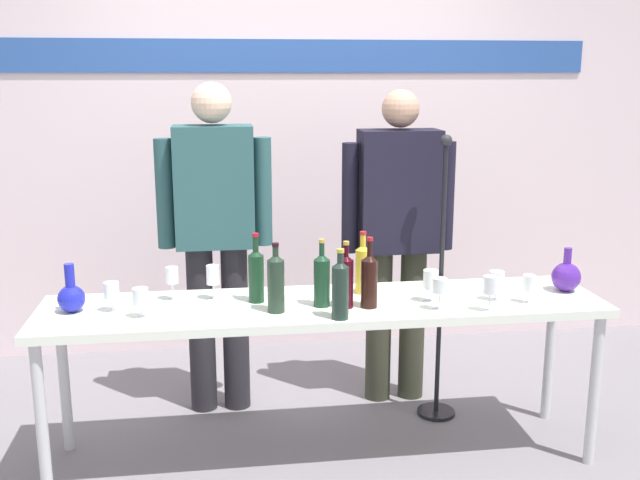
% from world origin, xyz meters
% --- Properties ---
extents(ground_plane, '(10.00, 10.00, 0.00)m').
position_xyz_m(ground_plane, '(0.00, 0.00, 0.00)').
color(ground_plane, slate).
extents(back_wall, '(5.47, 0.11, 3.00)m').
position_xyz_m(back_wall, '(0.00, 1.56, 1.50)').
color(back_wall, silver).
rests_on(back_wall, ground).
extents(display_table, '(2.56, 0.57, 0.77)m').
position_xyz_m(display_table, '(0.00, 0.00, 0.70)').
color(display_table, white).
rests_on(display_table, ground).
extents(decanter_blue_left, '(0.12, 0.12, 0.22)m').
position_xyz_m(decanter_blue_left, '(-1.11, 0.02, 0.84)').
color(decanter_blue_left, '#1E23B5').
rests_on(decanter_blue_left, display_table).
extents(decanter_blue_right, '(0.14, 0.14, 0.21)m').
position_xyz_m(decanter_blue_right, '(1.17, 0.02, 0.84)').
color(decanter_blue_right, '#4D2293').
rests_on(decanter_blue_right, display_table).
extents(presenter_left, '(0.59, 0.22, 1.74)m').
position_xyz_m(presenter_left, '(-0.48, 0.60, 1.00)').
color(presenter_left, '#26232A').
rests_on(presenter_left, ground).
extents(presenter_right, '(0.61, 0.22, 1.70)m').
position_xyz_m(presenter_right, '(0.48, 0.60, 0.97)').
color(presenter_right, '#333426').
rests_on(presenter_right, ground).
extents(wine_bottle_0, '(0.07, 0.07, 0.30)m').
position_xyz_m(wine_bottle_0, '(0.20, 0.12, 0.89)').
color(wine_bottle_0, gold).
rests_on(wine_bottle_0, display_table).
extents(wine_bottle_1, '(0.07, 0.07, 0.32)m').
position_xyz_m(wine_bottle_1, '(0.19, -0.09, 0.90)').
color(wine_bottle_1, black).
rests_on(wine_bottle_1, display_table).
extents(wine_bottle_2, '(0.07, 0.07, 0.32)m').
position_xyz_m(wine_bottle_2, '(-0.31, 0.05, 0.90)').
color(wine_bottle_2, '#153720').
rests_on(wine_bottle_2, display_table).
extents(wine_bottle_3, '(0.07, 0.07, 0.31)m').
position_xyz_m(wine_bottle_3, '(-0.23, -0.10, 0.90)').
color(wine_bottle_3, '#213326').
rests_on(wine_bottle_3, display_table).
extents(wine_bottle_4, '(0.07, 0.07, 0.30)m').
position_xyz_m(wine_bottle_4, '(0.03, -0.23, 0.90)').
color(wine_bottle_4, '#1D2F27').
rests_on(wine_bottle_4, display_table).
extents(wine_bottle_5, '(0.07, 0.07, 0.30)m').
position_xyz_m(wine_bottle_5, '(0.08, -0.08, 0.89)').
color(wine_bottle_5, '#370510').
rests_on(wine_bottle_5, display_table).
extents(wine_bottle_6, '(0.07, 0.07, 0.31)m').
position_xyz_m(wine_bottle_6, '(-0.02, -0.05, 0.89)').
color(wine_bottle_6, '#173C25').
rests_on(wine_bottle_6, display_table).
extents(wine_glass_left_0, '(0.06, 0.06, 0.16)m').
position_xyz_m(wine_glass_left_0, '(-0.68, 0.13, 0.88)').
color(wine_glass_left_0, white).
rests_on(wine_glass_left_0, display_table).
extents(wine_glass_left_1, '(0.06, 0.06, 0.16)m').
position_xyz_m(wine_glass_left_1, '(-0.50, 0.12, 0.88)').
color(wine_glass_left_1, white).
rests_on(wine_glass_left_1, display_table).
extents(wine_glass_left_2, '(0.07, 0.07, 0.13)m').
position_xyz_m(wine_glass_left_2, '(-0.94, 0.00, 0.86)').
color(wine_glass_left_2, white).
rests_on(wine_glass_left_2, display_table).
extents(wine_glass_left_3, '(0.07, 0.07, 0.13)m').
position_xyz_m(wine_glass_left_3, '(-0.80, -0.10, 0.86)').
color(wine_glass_left_3, white).
rests_on(wine_glass_left_3, display_table).
extents(wine_glass_right_0, '(0.06, 0.06, 0.15)m').
position_xyz_m(wine_glass_right_0, '(0.48, -0.18, 0.87)').
color(wine_glass_right_0, white).
rests_on(wine_glass_right_0, display_table).
extents(wine_glass_right_1, '(0.07, 0.07, 0.15)m').
position_xyz_m(wine_glass_right_1, '(0.48, -0.06, 0.87)').
color(wine_glass_right_1, white).
rests_on(wine_glass_right_1, display_table).
extents(wine_glass_right_2, '(0.06, 0.06, 0.16)m').
position_xyz_m(wine_glass_right_2, '(0.69, -0.23, 0.88)').
color(wine_glass_right_2, white).
rests_on(wine_glass_right_2, display_table).
extents(wine_glass_right_3, '(0.06, 0.06, 0.13)m').
position_xyz_m(wine_glass_right_3, '(0.91, -0.14, 0.86)').
color(wine_glass_right_3, white).
rests_on(wine_glass_right_3, display_table).
extents(wine_glass_right_4, '(0.07, 0.07, 0.14)m').
position_xyz_m(wine_glass_right_4, '(0.78, -0.08, 0.86)').
color(wine_glass_right_4, white).
rests_on(wine_glass_right_4, display_table).
extents(microphone_stand, '(0.20, 0.20, 1.49)m').
position_xyz_m(microphone_stand, '(0.66, 0.35, 0.50)').
color(microphone_stand, black).
rests_on(microphone_stand, ground).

